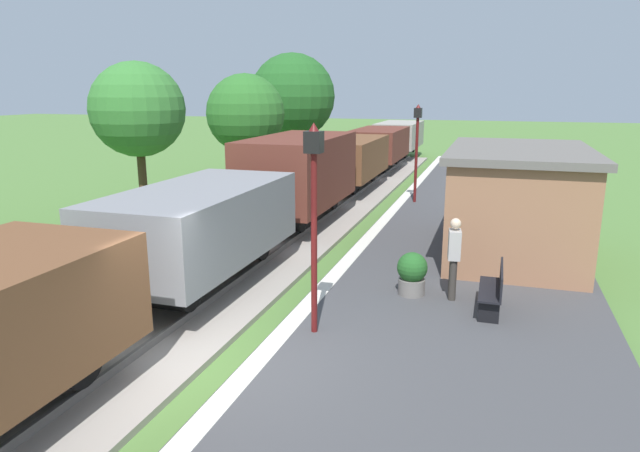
{
  "coord_description": "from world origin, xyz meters",
  "views": [
    {
      "loc": [
        3.83,
        -7.35,
        4.48
      ],
      "look_at": [
        -0.25,
        5.64,
        1.17
      ],
      "focal_mm": 31.61,
      "sensor_mm": 36.0,
      "label": 1
    }
  ],
  "objects": [
    {
      "name": "platform_slab",
      "position": [
        3.2,
        0.0,
        0.12
      ],
      "size": [
        6.0,
        60.0,
        0.25
      ],
      "primitive_type": "cube",
      "color": "#424244",
      "rests_on": "ground"
    },
    {
      "name": "platform_edge_stripe",
      "position": [
        0.4,
        0.0,
        0.25
      ],
      "size": [
        0.36,
        60.0,
        0.01
      ],
      "primitive_type": "cube",
      "color": "silver",
      "rests_on": "platform_slab"
    },
    {
      "name": "tree_field_distant",
      "position": [
        -6.49,
        20.75,
        4.12
      ],
      "size": [
        4.39,
        4.39,
        6.32
      ],
      "color": "#4C3823",
      "rests_on": "ground"
    },
    {
      "name": "tree_field_left",
      "position": [
        -6.16,
        14.25,
        3.51
      ],
      "size": [
        3.22,
        3.22,
        5.13
      ],
      "color": "#4C3823",
      "rests_on": "ground"
    },
    {
      "name": "track_ballast",
      "position": [
        -2.4,
        0.0,
        0.06
      ],
      "size": [
        3.8,
        60.0,
        0.12
      ],
      "primitive_type": "cube",
      "color": "#9E9389",
      "rests_on": "ground"
    },
    {
      "name": "person_waiting",
      "position": [
        3.14,
        3.98,
        1.18
      ],
      "size": [
        0.29,
        0.41,
        1.71
      ],
      "rotation": [
        0.0,
        0.0,
        3.27
      ],
      "color": "#38332D",
      "rests_on": "platform_slab"
    },
    {
      "name": "tree_trackside_far",
      "position": [
        -7.42,
        8.67,
        3.83
      ],
      "size": [
        3.07,
        3.07,
        5.38
      ],
      "color": "#4C3823",
      "rests_on": "ground"
    },
    {
      "name": "freight_train",
      "position": [
        -2.4,
        13.28,
        1.45
      ],
      "size": [
        2.5,
        39.2,
        2.72
      ],
      "color": "brown",
      "rests_on": "rail_near"
    },
    {
      "name": "bench_near_hut",
      "position": [
        3.96,
        3.51,
        0.72
      ],
      "size": [
        0.42,
        1.5,
        0.91
      ],
      "color": "black",
      "rests_on": "platform_slab"
    },
    {
      "name": "rail_near",
      "position": [
        -1.68,
        0.0,
        0.19
      ],
      "size": [
        0.07,
        60.0,
        0.14
      ],
      "primitive_type": "cube",
      "color": "slate",
      "rests_on": "track_ballast"
    },
    {
      "name": "bench_down_platform",
      "position": [
        3.96,
        12.43,
        0.72
      ],
      "size": [
        0.42,
        1.5,
        0.91
      ],
      "color": "black",
      "rests_on": "platform_slab"
    },
    {
      "name": "station_hut",
      "position": [
        4.4,
        7.96,
        1.65
      ],
      "size": [
        3.5,
        5.8,
        2.78
      ],
      "color": "#9E6B4C",
      "rests_on": "platform_slab"
    },
    {
      "name": "lamp_post_far",
      "position": [
        0.92,
        14.11,
        2.8
      ],
      "size": [
        0.28,
        0.28,
        3.7
      ],
      "color": "#591414",
      "rests_on": "platform_slab"
    },
    {
      "name": "lamp_post_near",
      "position": [
        0.92,
        1.57,
        2.8
      ],
      "size": [
        0.28,
        0.28,
        3.7
      ],
      "color": "#591414",
      "rests_on": "platform_slab"
    },
    {
      "name": "ground_plane",
      "position": [
        0.0,
        0.0,
        0.0
      ],
      "size": [
        160.0,
        160.0,
        0.0
      ],
      "primitive_type": "plane",
      "color": "#517A38"
    },
    {
      "name": "potted_planter",
      "position": [
        2.3,
        3.98,
        0.72
      ],
      "size": [
        0.64,
        0.64,
        0.92
      ],
      "color": "slate",
      "rests_on": "platform_slab"
    },
    {
      "name": "rail_far",
      "position": [
        -3.12,
        0.0,
        0.19
      ],
      "size": [
        0.07,
        60.0,
        0.14
      ],
      "primitive_type": "cube",
      "color": "slate",
      "rests_on": "track_ballast"
    }
  ]
}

